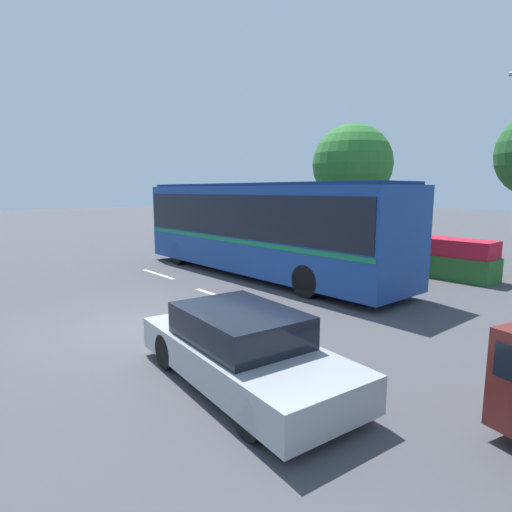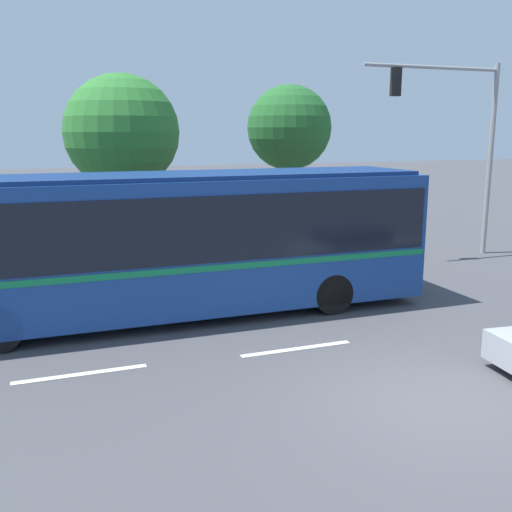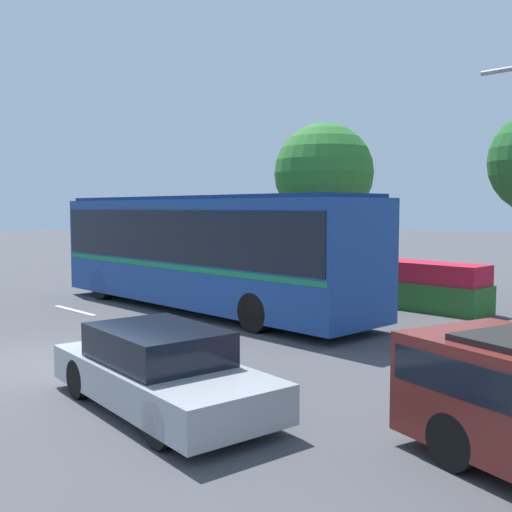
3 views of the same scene
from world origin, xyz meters
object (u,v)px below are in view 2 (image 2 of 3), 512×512
Objects in this scene: city_bus at (180,236)px; traffic_light_pole at (463,129)px; street_tree_centre at (289,128)px; street_tree_left at (122,132)px.

traffic_light_pole reaches higher than city_bus.
street_tree_centre reaches higher than city_bus.
street_tree_left is at bearing -160.40° from street_tree_centre.
traffic_light_pole is 6.63m from street_tree_centre.
city_bus is 1.93× the size of street_tree_centre.
street_tree_centre is (6.91, 2.46, 0.16)m from street_tree_left.
street_tree_left is (-11.29, 2.51, -0.12)m from traffic_light_pole.
traffic_light_pole reaches higher than street_tree_left.
street_tree_centre is at bearing -48.63° from traffic_light_pole.
city_bus is 1.94× the size of street_tree_left.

